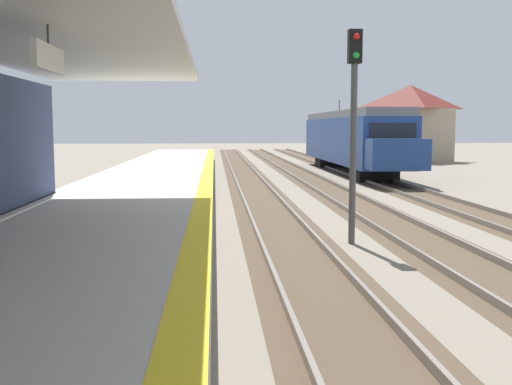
{
  "coord_description": "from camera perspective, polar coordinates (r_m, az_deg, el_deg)",
  "views": [
    {
      "loc": [
        0.07,
        2.82,
        2.87
      ],
      "look_at": [
        0.56,
        9.88,
        2.1
      ],
      "focal_mm": 41.96,
      "sensor_mm": 36.0,
      "label": 1
    }
  ],
  "objects": [
    {
      "name": "approaching_train",
      "position": [
        38.22,
        9.13,
        5.11
      ],
      "size": [
        2.93,
        19.6,
        4.76
      ],
      "color": "navy",
      "rests_on": "ground"
    },
    {
      "name": "track_pair_middle",
      "position": [
        18.18,
        12.83,
        -2.86
      ],
      "size": [
        2.34,
        120.0,
        0.16
      ],
      "color": "#4C3D2D",
      "rests_on": "ground"
    },
    {
      "name": "station_platform",
      "position": [
        13.65,
        -14.78,
        -4.2
      ],
      "size": [
        5.0,
        80.0,
        0.91
      ],
      "color": "#B7B5AD",
      "rests_on": "ground"
    },
    {
      "name": "track_pair_nearest_platform",
      "position": [
        17.51,
        2.1,
        -3.05
      ],
      "size": [
        2.34,
        120.0,
        0.16
      ],
      "color": "#4C3D2D",
      "rests_on": "ground"
    },
    {
      "name": "distant_trackside_house",
      "position": [
        52.44,
        14.44,
        6.55
      ],
      "size": [
        6.6,
        5.28,
        6.4
      ],
      "color": "tan",
      "rests_on": "ground"
    },
    {
      "name": "rail_signal_post",
      "position": [
        14.81,
        9.3,
        7.39
      ],
      "size": [
        0.32,
        0.34,
        5.2
      ],
      "color": "#4C4C4C",
      "rests_on": "ground"
    },
    {
      "name": "track_pair_far_side",
      "position": [
        19.44,
        22.48,
        -2.6
      ],
      "size": [
        2.34,
        120.0,
        0.16
      ],
      "color": "#4C3D2D",
      "rests_on": "ground"
    }
  ]
}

